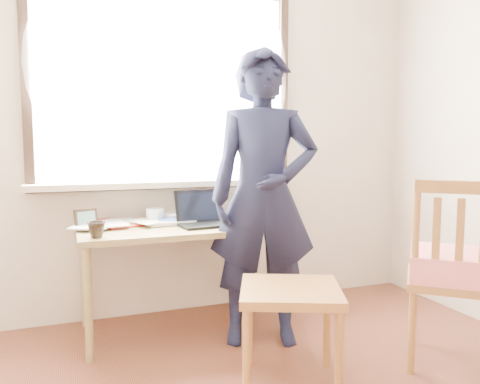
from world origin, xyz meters
name	(u,v)px	position (x,y,z in m)	size (l,w,h in m)	color
room_shell	(322,17)	(-0.02, 0.20, 1.64)	(3.52, 4.02, 2.61)	beige
desk	(182,236)	(-0.19, 1.63, 0.61)	(1.28, 0.64, 0.68)	olive
laptop	(203,217)	(-0.06, 1.60, 0.74)	(0.35, 0.29, 0.22)	black
mug_white	(155,216)	(-0.33, 1.79, 0.73)	(0.12, 0.12, 0.10)	white
mug_dark	(96,230)	(-0.72, 1.41, 0.73)	(0.10, 0.10, 0.09)	black
mouse	(256,221)	(0.28, 1.53, 0.70)	(0.09, 0.06, 0.04)	black
desk_clutter	(142,221)	(-0.42, 1.75, 0.71)	(0.84, 0.47, 0.04)	gold
book_a	(106,223)	(-0.64, 1.83, 0.69)	(0.18, 0.24, 0.02)	white
book_b	(233,215)	(0.25, 1.89, 0.69)	(0.19, 0.26, 0.02)	white
picture_frame	(86,220)	(-0.76, 1.73, 0.74)	(0.14, 0.06, 0.11)	black
work_chair	(290,302)	(0.15, 0.75, 0.42)	(0.63, 0.62, 0.50)	#A16A34
side_chair	(455,269)	(1.07, 0.63, 0.54)	(0.65, 0.65, 1.02)	#A16A34
person	(264,198)	(0.24, 1.29, 0.88)	(0.64, 0.42, 1.76)	black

